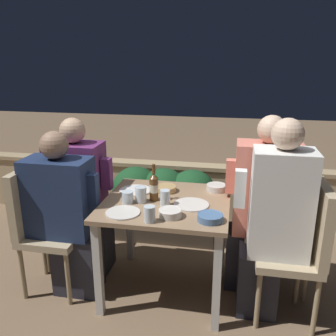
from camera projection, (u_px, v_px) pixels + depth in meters
ground_plane at (166, 288)px, 2.66m from camera, size 16.00×16.00×0.00m
parapet_wall at (189, 191)px, 3.76m from camera, size 9.00×0.18×0.59m
dining_table at (166, 214)px, 2.48m from camera, size 0.86×0.81×0.70m
planter_hedge at (163, 200)px, 3.33m from camera, size 0.98×0.47×0.68m
chair_left_near at (40, 219)px, 2.54m from camera, size 0.41×0.40×0.92m
person_navy_jumper at (66, 215)px, 2.49m from camera, size 0.51×0.26×1.19m
chair_left_far at (59, 203)px, 2.82m from camera, size 0.41×0.40×0.92m
person_purple_stripe at (82, 196)px, 2.76m from camera, size 0.49×0.26×1.23m
chair_right_near at (304, 241)px, 2.23m from camera, size 0.41×0.40×0.92m
person_white_polo at (274, 221)px, 2.22m from camera, size 0.47×0.26×1.32m
chair_right_far at (288, 221)px, 2.50m from camera, size 0.41×0.40×0.92m
person_coral_top at (261, 206)px, 2.51m from camera, size 0.51×0.26×1.29m
beer_bottle at (154, 187)px, 2.43m from camera, size 0.06×0.06×0.26m
plate_0 at (191, 205)px, 2.38m from camera, size 0.24×0.24×0.01m
plate_1 at (123, 213)px, 2.26m from camera, size 0.22×0.22×0.01m
plate_2 at (135, 190)px, 2.63m from camera, size 0.24×0.24×0.01m
bowl_0 at (216, 187)px, 2.64m from camera, size 0.15×0.15×0.05m
bowl_1 at (210, 217)px, 2.15m from camera, size 0.16×0.16×0.04m
bowl_2 at (170, 212)px, 2.21m from camera, size 0.15×0.15×0.05m
bowl_3 at (166, 188)px, 2.63m from camera, size 0.16×0.16×0.04m
glass_cup_0 at (165, 198)px, 2.36m from camera, size 0.07×0.07×0.11m
glass_cup_1 at (141, 194)px, 2.42m from camera, size 0.08×0.08×0.11m
glass_cup_2 at (128, 197)px, 2.41m from camera, size 0.08×0.08×0.08m
glass_cup_3 at (150, 214)px, 2.13m from camera, size 0.07×0.07×0.10m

